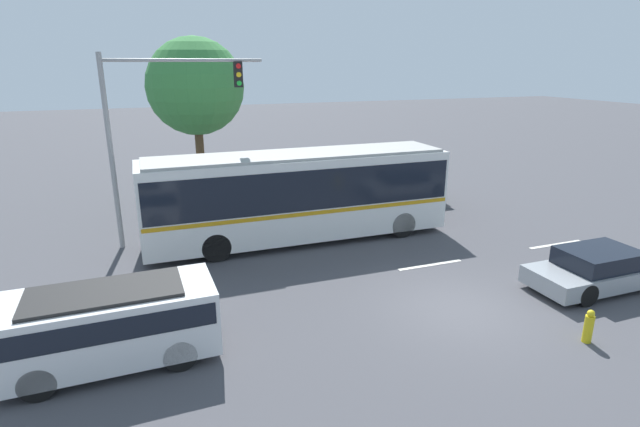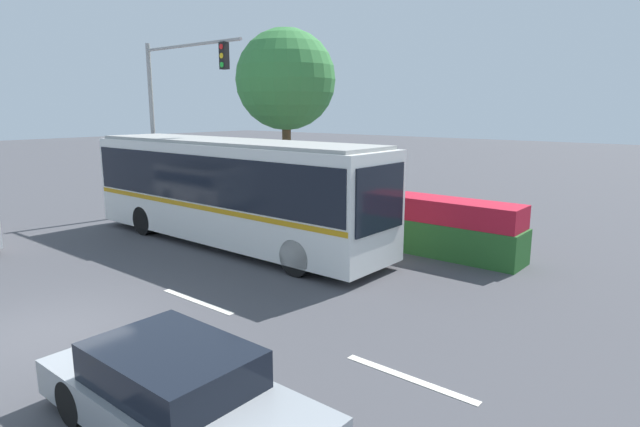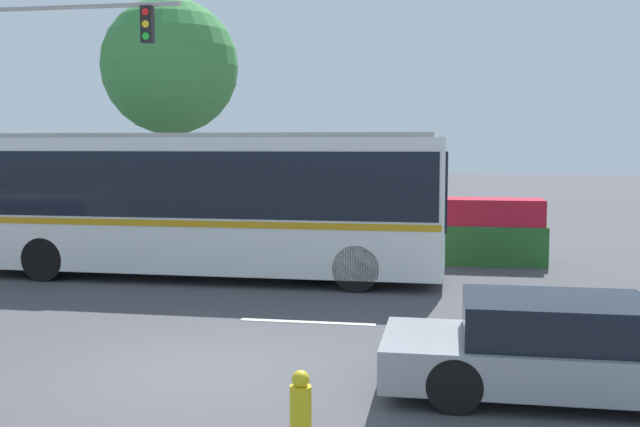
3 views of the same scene
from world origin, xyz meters
name	(u,v)px [view 3 (image 3 of 3)]	position (x,y,z in m)	size (l,w,h in m)	color
ground_plane	(202,370)	(0.00, 0.00, 0.00)	(140.00, 140.00, 0.00)	#444449
city_bus	(198,196)	(-2.44, 6.90, 1.91)	(11.47, 2.56, 3.36)	silver
sedan_foreground	(561,350)	(4.72, -0.26, 0.59)	(4.45, 1.80, 1.23)	gray
traffic_light_pole	(32,88)	(-7.45, 8.38, 4.58)	(5.58, 0.24, 6.88)	gray
flowering_hedge	(401,230)	(2.10, 10.11, 0.84)	(7.46, 1.26, 1.70)	#286028
street_tree_left	(170,67)	(-5.29, 12.63, 5.51)	(4.23, 4.23, 7.65)	brown
fire_hydrant	(301,414)	(1.88, -2.48, 0.41)	(0.22, 0.22, 0.86)	gold
lane_stripe_near	(307,322)	(0.92, 2.95, 0.01)	(2.40, 0.16, 0.01)	silver
lane_stripe_mid	(638,335)	(6.40, 2.99, 0.01)	(2.40, 0.16, 0.01)	silver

